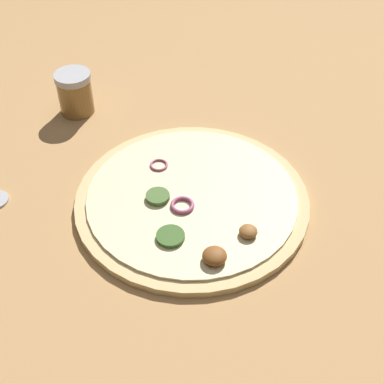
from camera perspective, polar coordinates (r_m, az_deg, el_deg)
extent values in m
plane|color=tan|center=(0.80, 0.00, -1.12)|extent=(3.00, 3.00, 0.00)
cylinder|color=#D6B77A|center=(0.79, 0.00, -0.82)|extent=(0.35, 0.35, 0.01)
cylinder|color=beige|center=(0.79, 0.00, -0.42)|extent=(0.31, 0.31, 0.00)
ellipsoid|color=brown|center=(0.70, 2.43, -6.82)|extent=(0.03, 0.03, 0.02)
cylinder|color=#47662D|center=(0.78, -3.68, -0.49)|extent=(0.04, 0.04, 0.01)
torus|color=#A34C70|center=(0.84, -3.56, 2.90)|extent=(0.03, 0.03, 0.00)
torus|color=#A34C70|center=(0.77, -1.03, -1.41)|extent=(0.03, 0.03, 0.01)
ellipsoid|color=brown|center=(0.73, 6.02, -4.19)|extent=(0.03, 0.03, 0.01)
cylinder|color=#385B23|center=(0.73, -2.31, -4.75)|extent=(0.04, 0.04, 0.01)
cylinder|color=olive|center=(0.98, -12.31, 9.99)|extent=(0.06, 0.06, 0.07)
cylinder|color=#B2B2B7|center=(0.96, -12.66, 11.90)|extent=(0.06, 0.06, 0.01)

